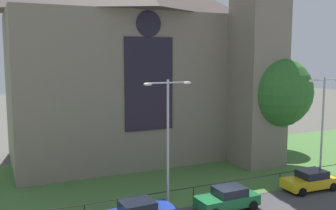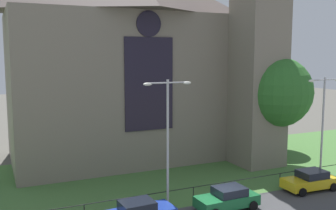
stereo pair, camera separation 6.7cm
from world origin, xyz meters
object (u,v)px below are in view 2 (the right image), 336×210
object	(u,v)px
tree_right_far	(268,98)
parked_car_yellow	(310,180)
parked_car_green	(227,198)
streetlamp_far	(323,116)
tree_right_near	(277,92)
church_building	(136,54)
streetlamp_near	(168,128)

from	to	relation	value
tree_right_far	parked_car_yellow	bearing A→B (deg)	-114.94
parked_car_green	tree_right_far	bearing A→B (deg)	-137.44
streetlamp_far	tree_right_far	bearing A→B (deg)	73.21
tree_right_near	church_building	bearing A→B (deg)	142.45
streetlamp_far	streetlamp_near	bearing A→B (deg)	180.00
tree_right_far	parked_car_yellow	size ratio (longest dim) A/B	1.96
tree_right_near	streetlamp_far	distance (m)	5.62
streetlamp_near	parked_car_green	bearing A→B (deg)	-28.40
church_building	parked_car_yellow	bearing A→B (deg)	-60.47
tree_right_far	parked_car_yellow	world-z (taller)	tree_right_far
tree_right_near	parked_car_green	size ratio (longest dim) A/B	2.38
tree_right_far	streetlamp_far	bearing A→B (deg)	-106.79
parked_car_green	parked_car_yellow	bearing A→B (deg)	-176.70
parked_car_green	streetlamp_far	bearing A→B (deg)	-170.31
streetlamp_near	church_building	bearing A→B (deg)	78.53
church_building	parked_car_yellow	size ratio (longest dim) A/B	6.09
tree_right_far	streetlamp_near	world-z (taller)	streetlamp_near
tree_right_far	tree_right_near	world-z (taller)	tree_right_near
church_building	tree_right_near	bearing A→B (deg)	-37.55
parked_car_yellow	tree_right_far	bearing A→B (deg)	-112.72
tree_right_near	parked_car_green	world-z (taller)	tree_right_near
church_building	parked_car_green	size ratio (longest dim) A/B	6.15
streetlamp_near	parked_car_yellow	xyz separation A→B (m)	(11.28, -1.33, -4.70)
parked_car_green	parked_car_yellow	size ratio (longest dim) A/B	0.99
streetlamp_far	parked_car_yellow	bearing A→B (deg)	-150.89
tree_right_near	streetlamp_far	world-z (taller)	tree_right_near
tree_right_near	parked_car_yellow	xyz separation A→B (m)	(-2.22, -6.76, -6.03)
church_building	streetlamp_near	distance (m)	14.77
church_building	streetlamp_near	xyz separation A→B (m)	(-2.78, -13.68, -4.83)
tree_right_far	streetlamp_far	distance (m)	11.29
streetlamp_far	parked_car_green	size ratio (longest dim) A/B	2.00
streetlamp_far	parked_car_green	xyz separation A→B (m)	(-10.17, -1.89, -4.61)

